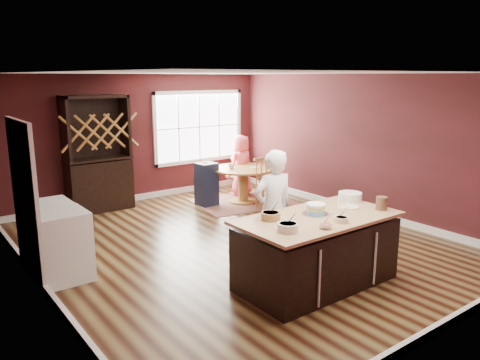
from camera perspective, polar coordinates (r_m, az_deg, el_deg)
name	(u,v)px	position (r m, az deg, el deg)	size (l,w,h in m)	color
room_shell	(236,162)	(7.30, -0.51, 2.25)	(7.00, 7.00, 7.00)	brown
window	(199,127)	(10.96, -5.03, 6.48)	(2.36, 0.10, 1.66)	white
doorway	(26,204)	(6.71, -24.67, -2.70)	(0.08, 1.26, 2.13)	white
kitchen_island	(317,252)	(6.18, 9.31, -8.67)	(2.12, 1.11, 0.92)	black
dining_table	(243,178)	(9.96, 0.39, 0.27)	(1.30, 1.30, 0.75)	brown
baker	(273,210)	(6.50, 4.04, -3.65)	(0.62, 0.41, 1.69)	white
layer_cake	(316,209)	(6.09, 9.20, -3.50)	(0.34, 0.34, 0.14)	white
bowl_blue	(288,227)	(5.41, 5.86, -5.75)	(0.24, 0.24, 0.09)	white
bowl_yellow	(271,216)	(5.82, 3.77, -4.38)	(0.25, 0.25, 0.09)	#AE8B41
bowl_pink	(325,226)	(5.56, 10.37, -5.59)	(0.15, 0.15, 0.05)	white
bowl_olive	(341,220)	(5.84, 12.25, -4.73)	(0.17, 0.17, 0.06)	beige
drinking_glass	(342,205)	(6.30, 12.36, -2.99)	(0.08, 0.08, 0.16)	silver
dinner_plate	(349,207)	(6.49, 13.09, -3.21)	(0.28, 0.28, 0.02)	beige
white_tub	(350,196)	(6.87, 13.28, -1.95)	(0.33, 0.33, 0.11)	silver
stoneware_crock	(382,203)	(6.49, 16.87, -2.73)	(0.15, 0.15, 0.18)	brown
rug	(243,202)	(10.08, 0.38, -2.67)	(1.99, 1.54, 0.01)	brown
chair_east	(269,177)	(10.44, 3.54, 0.36)	(0.38, 0.36, 0.90)	brown
chair_south	(268,185)	(9.30, 3.39, -0.61)	(0.45, 0.43, 1.07)	brown
chair_north	(236,174)	(10.75, -0.44, 0.73)	(0.38, 0.36, 0.90)	brown
seated_woman	(241,165)	(10.52, 0.14, 1.78)	(0.67, 0.44, 1.37)	#F55866
high_chair	(207,183)	(9.77, -4.10, -0.39)	(0.38, 0.38, 0.94)	#181E3D
toddler	(204,167)	(9.76, -4.36, 1.63)	(0.18, 0.14, 0.26)	#8CA5BF
table_plate	(255,167)	(9.92, 1.83, 1.54)	(0.20, 0.20, 0.02)	beige
table_cup	(231,166)	(9.84, -1.08, 1.71)	(0.13, 0.13, 0.10)	silver
hutch	(98,154)	(9.68, -16.97, 3.07)	(1.25, 0.52, 2.30)	#3A2612
washer	(62,246)	(6.65, -20.83, -7.54)	(0.64, 0.62, 0.94)	white
dryer	(49,234)	(7.24, -22.28, -6.07)	(0.64, 0.62, 0.93)	white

